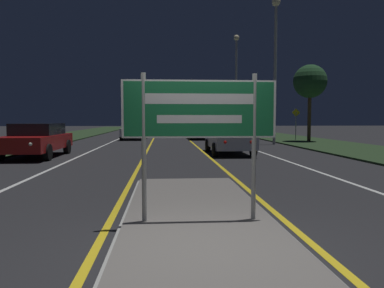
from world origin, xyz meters
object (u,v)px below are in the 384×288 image
Objects in this scene: car_receding_3 at (186,125)px; car_approaching_0 at (37,139)px; car_receding_0 at (229,138)px; warning_sign at (296,121)px; streetlight_right_near at (275,50)px; car_receding_2 at (222,127)px; highway_sign at (200,116)px; streetlight_right_far at (236,71)px; car_approaching_1 at (134,130)px; car_receding_1 at (201,129)px.

car_receding_3 is 37.54m from car_approaching_0.
car_receding_0 is 1.93× the size of warning_sign.
streetlight_right_near reaches higher than warning_sign.
car_receding_2 is 13.00m from car_receding_3.
highway_sign is at bearing -113.27° from warning_sign.
car_receding_3 reaches higher than car_receding_0.
streetlight_right_near is at bearing -89.04° from streetlight_right_far.
warning_sign is at bearing -71.85° from streetlight_right_far.
streetlight_right_far is 2.27× the size of car_receding_3.
car_approaching_1 is at bearing -150.33° from streetlight_right_far.
car_receding_0 is at bearing -67.03° from car_approaching_1.
streetlight_right_far reaches higher than warning_sign.
streetlight_right_far is at bearing 29.67° from car_approaching_1.
car_receding_0 is 23.44m from car_receding_2.
highway_sign is 0.52× the size of car_receding_0.
streetlight_right_near is at bearing -35.01° from car_approaching_1.
car_receding_0 is at bearing -124.80° from warning_sign.
warning_sign is at bearing -15.31° from car_approaching_1.
streetlight_right_near is at bearing 29.00° from car_approaching_0.
streetlight_right_far is 8.30m from car_receding_1.
car_receding_3 is 0.95× the size of car_approaching_1.
highway_sign is at bearing -61.24° from car_approaching_0.
streetlight_right_near is (6.45, 17.72, 4.27)m from highway_sign.
warning_sign is (9.03, 20.99, -0.22)m from highway_sign.
streetlight_right_far is 4.12× the size of warning_sign.
car_approaching_0 reaches higher than car_receding_2.
car_receding_1 is at bearing -90.45° from car_receding_3.
car_approaching_1 reaches higher than car_receding_0.
streetlight_right_far reaches higher than car_approaching_0.
car_receding_1 is 23.07m from car_receding_3.
car_receding_1 reaches higher than car_approaching_1.
streetlight_right_near reaches higher than car_receding_1.
car_approaching_0 is 2.10× the size of warning_sign.
highway_sign reaches higher than car_approaching_1.
car_receding_2 is at bearing 92.16° from streetlight_right_near.
streetlight_right_near is 3.99× the size of warning_sign.
streetlight_right_far reaches higher than highway_sign.
car_receding_0 is 12.74m from car_receding_1.
car_receding_2 is at bearing 63.85° from car_approaching_0.
car_receding_2 is 1.08× the size of car_approaching_1.
warning_sign is (6.40, -26.40, 0.68)m from car_receding_3.
car_approaching_0 is at bearing -151.00° from streetlight_right_near.
car_approaching_1 is at bearing 112.97° from car_receding_0.
highway_sign is 22.85m from warning_sign.
streetlight_right_near reaches higher than highway_sign.
highway_sign is at bearing -110.00° from streetlight_right_near.
car_receding_2 is at bearing 50.48° from car_approaching_1.
car_receding_0 is 1.02× the size of car_approaching_1.
car_approaching_0 is at bearing -103.20° from car_receding_3.
streetlight_right_near reaches higher than car_receding_0.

